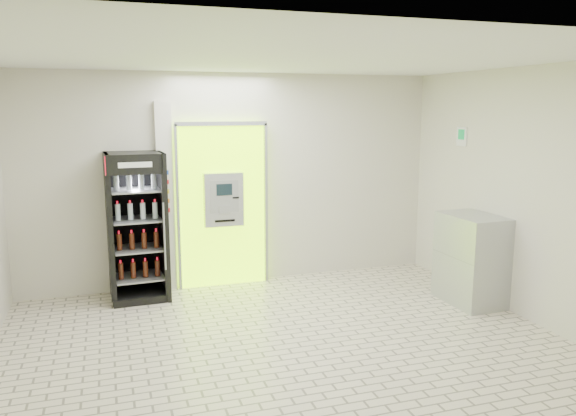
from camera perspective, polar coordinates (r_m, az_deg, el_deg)
name	(u,v)px	position (r m, az deg, el deg)	size (l,w,h in m)	color
ground	(288,349)	(6.13, 0.03, -14.10)	(6.00, 6.00, 0.00)	beige
room_shell	(288,176)	(5.63, 0.03, 3.26)	(6.00, 6.00, 6.00)	beige
atm_assembly	(222,204)	(7.99, -6.68, 0.40)	(1.30, 0.24, 2.33)	#9FF700
pillar	(166,197)	(7.89, -12.31, 1.06)	(0.22, 0.11, 2.60)	silver
beverage_cooler	(137,229)	(7.66, -15.08, -2.11)	(0.77, 0.71, 1.95)	black
steel_cabinet	(471,259)	(7.67, 18.09, -4.98)	(0.61, 0.89, 1.16)	#A5A7AC
exit_sign	(462,136)	(8.21, 17.24, 6.95)	(0.02, 0.22, 0.26)	white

